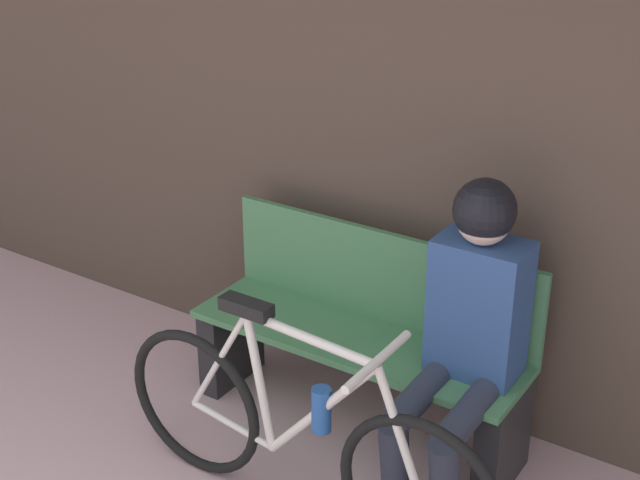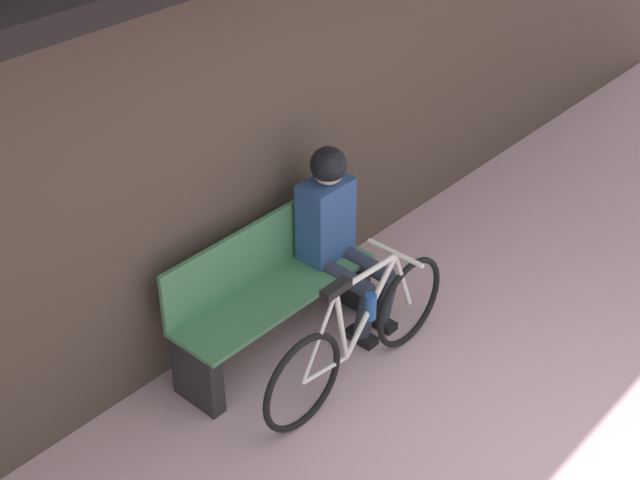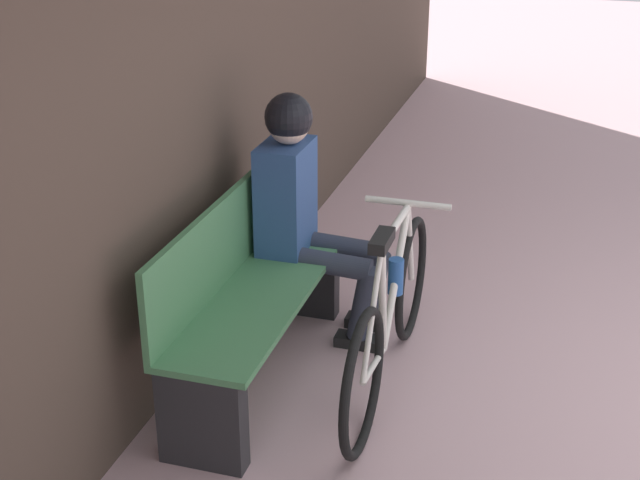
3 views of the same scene
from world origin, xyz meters
The scene contains 4 objects.
storefront_wall centered at (0.00, 2.88, 1.66)m, with size 12.00×0.56×3.20m.
park_bench_near centered at (-0.07, 2.54, 0.39)m, with size 1.43×0.42×0.84m.
bicycle centered at (0.04, 1.91, 0.35)m, with size 1.61×0.40×0.84m.
person_seated centered at (0.44, 2.44, 0.70)m, with size 0.34×0.62×1.23m.
Camera 1 is at (1.54, -0.23, 2.33)m, focal length 50.00 mm.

